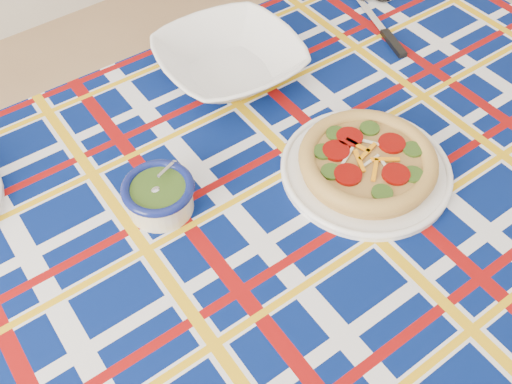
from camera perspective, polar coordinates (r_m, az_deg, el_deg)
dining_table at (r=1.15m, az=2.53°, el=-3.65°), size 1.80×1.16×0.83m
tablecloth at (r=1.13m, az=2.58°, el=-2.85°), size 1.84×1.19×0.12m
main_focaccia_plate at (r=1.12m, az=11.10°, el=3.06°), size 0.38×0.38×0.07m
pesto_bowl at (r=1.05m, az=-9.67°, el=-0.20°), size 0.14×0.14×0.08m
serving_bowl at (r=1.32m, az=-2.67°, el=12.99°), size 0.35×0.35×0.08m
table_knife at (r=1.55m, az=11.61°, el=16.81°), size 0.11×0.26×0.01m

